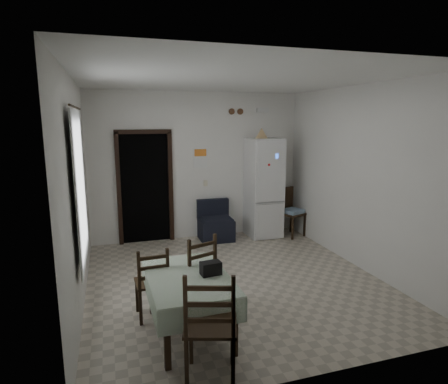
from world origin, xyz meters
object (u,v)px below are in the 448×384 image
at_px(fridge, 264,188).
at_px(dining_chair_near_head, 211,323).
at_px(corner_chair, 292,212).
at_px(navy_seat, 216,221).
at_px(dining_chair_far_right, 194,272).
at_px(dining_chair_far_left, 152,281).
at_px(dining_table, 189,304).

distance_m(fridge, dining_chair_near_head, 4.50).
bearing_deg(dining_chair_near_head, corner_chair, -108.81).
bearing_deg(navy_seat, fridge, 1.75).
height_order(corner_chair, dining_chair_far_right, dining_chair_far_right).
relative_size(corner_chair, dining_chair_far_left, 1.10).
bearing_deg(corner_chair, navy_seat, 150.72).
distance_m(dining_chair_far_left, dining_chair_near_head, 1.35).
bearing_deg(dining_chair_far_right, dining_chair_near_head, 63.57).
height_order(fridge, dining_chair_near_head, fridge).
height_order(corner_chair, dining_chair_near_head, dining_chair_near_head).
bearing_deg(dining_chair_near_head, dining_chair_far_left, -55.68).
bearing_deg(dining_chair_far_left, navy_seat, -123.39).
bearing_deg(dining_chair_far_left, dining_chair_near_head, 103.90).
xyz_separation_m(fridge, corner_chair, (0.55, -0.22, -0.50)).
bearing_deg(dining_chair_far_left, corner_chair, -145.08).
xyz_separation_m(navy_seat, dining_table, (-1.21, -3.11, -0.05)).
relative_size(navy_seat, dining_chair_near_head, 0.71).
height_order(dining_table, dining_chair_far_left, dining_chair_far_left).
xyz_separation_m(fridge, dining_chair_far_left, (-2.57, -2.62, -0.55)).
bearing_deg(dining_chair_near_head, dining_chair_far_right, -78.63).
xyz_separation_m(fridge, dining_chair_far_right, (-2.04, -2.61, -0.50)).
distance_m(navy_seat, dining_table, 3.33).
relative_size(dining_table, dining_chair_far_left, 1.45).
bearing_deg(corner_chair, dining_chair_far_right, -158.68).
height_order(dining_chair_far_left, dining_chair_far_right, dining_chair_far_right).
relative_size(dining_table, dining_chair_near_head, 1.19).
bearing_deg(navy_seat, dining_table, -109.54).
xyz_separation_m(dining_table, dining_chair_near_head, (0.03, -0.80, 0.21)).
distance_m(navy_seat, dining_chair_far_right, 2.80).
distance_m(dining_table, dining_chair_far_right, 0.56).
height_order(dining_chair_far_right, dining_chair_near_head, dining_chair_near_head).
xyz_separation_m(corner_chair, dining_table, (-2.77, -2.89, -0.16)).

